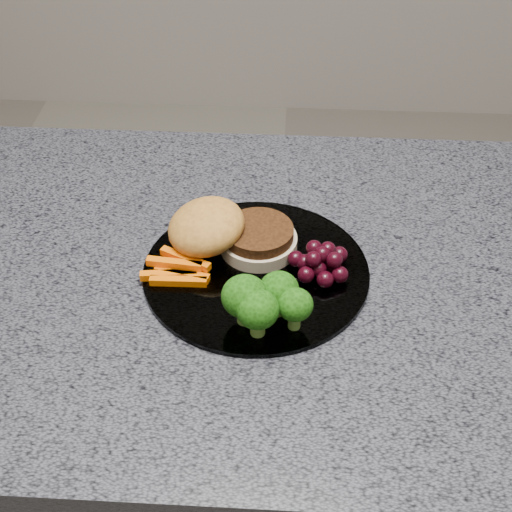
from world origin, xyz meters
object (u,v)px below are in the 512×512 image
(island_cabinet, at_px, (262,490))
(plate, at_px, (256,271))
(burger, at_px, (225,234))
(grape_bunch, at_px, (321,262))

(island_cabinet, distance_m, plate, 0.47)
(burger, bearing_deg, island_cabinet, -53.81)
(burger, height_order, grape_bunch, burger)
(island_cabinet, height_order, burger, burger)
(island_cabinet, height_order, plate, plate)
(island_cabinet, bearing_deg, grape_bunch, -4.44)
(island_cabinet, distance_m, grape_bunch, 0.49)
(burger, bearing_deg, plate, -64.09)
(island_cabinet, relative_size, grape_bunch, 17.15)
(plate, bearing_deg, grape_bunch, 0.18)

